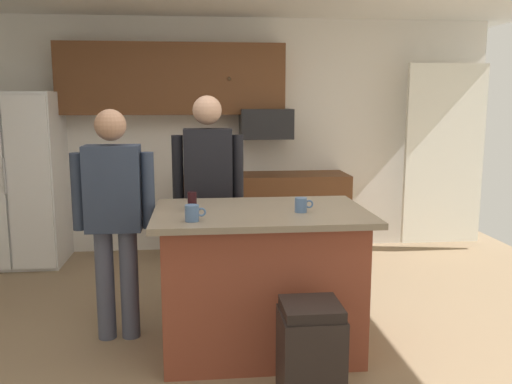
% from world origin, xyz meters
% --- Properties ---
extents(floor, '(7.04, 7.04, 0.00)m').
position_xyz_m(floor, '(0.00, 0.00, 0.00)').
color(floor, '#937A5B').
rests_on(floor, ground).
extents(back_wall, '(6.40, 0.10, 2.60)m').
position_xyz_m(back_wall, '(0.00, 2.80, 1.30)').
color(back_wall, white).
rests_on(back_wall, ground).
extents(french_door_window_panel, '(0.90, 0.06, 2.00)m').
position_xyz_m(french_door_window_panel, '(2.60, 2.40, 1.10)').
color(french_door_window_panel, white).
rests_on(french_door_window_panel, ground).
extents(cabinet_run_upper, '(2.40, 0.38, 0.75)m').
position_xyz_m(cabinet_run_upper, '(-0.40, 2.60, 1.93)').
color(cabinet_run_upper, brown).
extents(cabinet_run_lower, '(1.80, 0.63, 0.90)m').
position_xyz_m(cabinet_run_lower, '(0.60, 2.48, 0.45)').
color(cabinet_run_lower, brown).
rests_on(cabinet_run_lower, ground).
extents(refrigerator, '(0.87, 0.76, 1.79)m').
position_xyz_m(refrigerator, '(-2.00, 2.38, 0.89)').
color(refrigerator, white).
rests_on(refrigerator, ground).
extents(microwave_over_range, '(0.56, 0.40, 0.32)m').
position_xyz_m(microwave_over_range, '(0.60, 2.50, 1.45)').
color(microwave_over_range, black).
extents(kitchen_island, '(1.42, 0.97, 0.98)m').
position_xyz_m(kitchen_island, '(0.28, 0.13, 0.49)').
color(kitchen_island, brown).
rests_on(kitchen_island, ground).
extents(person_elder_center, '(0.57, 0.23, 1.74)m').
position_xyz_m(person_elder_center, '(-0.06, 0.93, 1.01)').
color(person_elder_center, '#383842').
rests_on(person_elder_center, ground).
extents(person_guest_left, '(0.57, 0.22, 1.64)m').
position_xyz_m(person_guest_left, '(-0.73, 0.41, 0.95)').
color(person_guest_left, '#4C5166').
rests_on(person_guest_left, ground).
extents(mug_ceramic_white, '(0.12, 0.08, 0.10)m').
position_xyz_m(mug_ceramic_white, '(0.53, 0.04, 1.03)').
color(mug_ceramic_white, '#4C6B99').
rests_on(mug_ceramic_white, kitchen_island).
extents(mug_blue_stoneware, '(0.13, 0.09, 0.10)m').
position_xyz_m(mug_blue_stoneware, '(-0.17, -0.16, 1.03)').
color(mug_blue_stoneware, '#4C6B99').
rests_on(mug_blue_stoneware, kitchen_island).
extents(glass_dark_ale, '(0.06, 0.06, 0.12)m').
position_xyz_m(glass_dark_ale, '(-0.18, 0.20, 1.04)').
color(glass_dark_ale, black).
rests_on(glass_dark_ale, kitchen_island).
extents(trash_bin, '(0.34, 0.34, 0.61)m').
position_xyz_m(trash_bin, '(0.47, -0.63, 0.30)').
color(trash_bin, black).
rests_on(trash_bin, ground).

